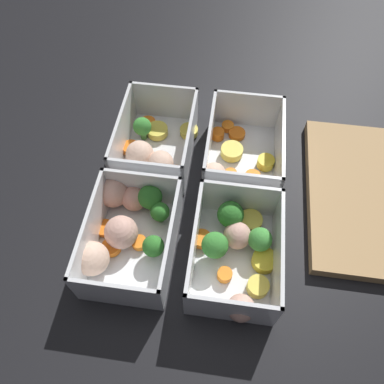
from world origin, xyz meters
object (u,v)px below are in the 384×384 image
container_far_left (239,154)px  container_far_right (236,249)px  container_near_right (125,227)px  container_near_left (154,146)px

container_far_left → container_far_right: (0.17, 0.01, 0.00)m
container_near_right → container_far_right: size_ratio=1.00×
container_near_right → container_far_right: (0.01, 0.16, -0.00)m
container_near_left → container_far_left: bearing=91.5°
container_near_right → container_far_right: 0.16m
container_near_left → container_near_right: 0.16m
container_far_right → container_near_right: bearing=-94.5°
container_near_right → container_far_left: size_ratio=1.09×
container_far_right → container_far_left: bearing=-177.1°
container_near_right → container_far_left: bearing=136.2°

